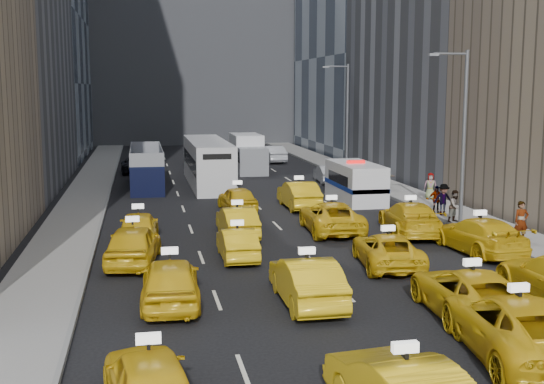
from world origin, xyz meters
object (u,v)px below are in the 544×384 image
(nypd_van, at_px, (355,183))
(pedestrian_0, at_px, (521,221))
(double_decker, at_px, (146,168))
(taxi_0, at_px, (150,381))
(box_truck, at_px, (248,154))
(taxi_2, at_px, (516,325))
(city_bus, at_px, (208,163))

(nypd_van, height_order, pedestrian_0, nypd_van)
(double_decker, bearing_deg, nypd_van, -30.50)
(nypd_van, relative_size, double_decker, 0.62)
(double_decker, relative_size, pedestrian_0, 5.40)
(taxi_0, height_order, box_truck, box_truck)
(taxi_2, distance_m, nypd_van, 25.26)
(taxi_2, bearing_deg, nypd_van, -90.37)
(double_decker, distance_m, city_bus, 4.49)
(taxi_0, xyz_separation_m, double_decker, (0.33, 35.37, 0.68))
(box_truck, bearing_deg, double_decker, -143.09)
(city_bus, bearing_deg, nypd_van, -52.79)
(nypd_van, relative_size, pedestrian_0, 3.34)
(city_bus, bearing_deg, box_truck, 55.34)
(taxi_0, bearing_deg, city_bus, -105.28)
(taxi_2, distance_m, double_decker, 35.14)
(taxi_0, relative_size, box_truck, 0.62)
(pedestrian_0, bearing_deg, box_truck, 109.16)
(taxi_2, bearing_deg, taxi_0, 16.54)
(double_decker, relative_size, box_truck, 1.41)
(city_bus, bearing_deg, pedestrian_0, -66.70)
(taxi_0, distance_m, box_truck, 44.10)
(city_bus, xyz_separation_m, box_truck, (4.18, 7.44, -0.08))
(taxi_2, relative_size, pedestrian_0, 3.18)
(taxi_0, relative_size, nypd_van, 0.70)
(taxi_2, xyz_separation_m, nypd_van, (3.56, 25.00, 0.36))
(taxi_0, bearing_deg, nypd_van, -124.20)
(double_decker, bearing_deg, taxi_0, -86.60)
(double_decker, xyz_separation_m, pedestrian_0, (16.63, -21.93, -0.34))
(nypd_van, bearing_deg, box_truck, 100.22)
(taxi_0, relative_size, taxi_2, 0.74)
(box_truck, bearing_deg, taxi_2, -94.13)
(nypd_van, height_order, double_decker, double_decker)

